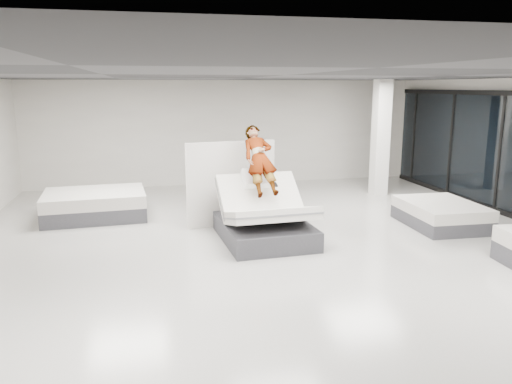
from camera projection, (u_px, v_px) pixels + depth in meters
room at (285, 168)px, 8.76m from camera, size 14.00×14.04×3.20m
hero_bed at (264, 220)px, 9.88m from camera, size 1.78×2.29×1.37m
person at (260, 172)px, 9.99m from camera, size 0.70×1.54×1.41m
remote at (276, 185)px, 9.76m from camera, size 0.06×0.14×0.08m
divider_panel at (232, 183)px, 10.96m from camera, size 2.01×0.48×1.85m
flat_bed_right_far at (441, 214)px, 10.94m from camera, size 1.48×1.95×0.53m
flat_bed_left_far at (95, 205)px, 11.62m from camera, size 2.37×1.85×0.62m
column at (380, 138)px, 13.89m from camera, size 0.40×0.40×3.20m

